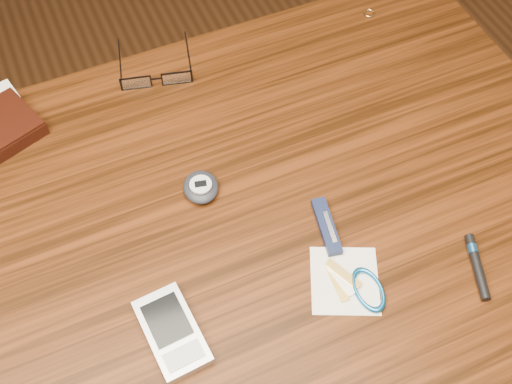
# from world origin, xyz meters

# --- Properties ---
(ground) EXTENTS (3.80, 3.80, 0.00)m
(ground) POSITION_xyz_m (0.00, 0.00, 0.00)
(ground) COLOR #472814
(ground) RESTS_ON ground
(desk) EXTENTS (1.00, 0.70, 0.75)m
(desk) POSITION_xyz_m (0.00, 0.00, 0.65)
(desk) COLOR #3C1A09
(desk) RESTS_ON ground
(eyeglasses) EXTENTS (0.14, 0.14, 0.02)m
(eyeglasses) POSITION_xyz_m (-0.03, 0.28, 0.76)
(eyeglasses) COLOR black
(eyeglasses) RESTS_ON desk
(gold_ring) EXTENTS (0.02, 0.02, 0.00)m
(gold_ring) POSITION_xyz_m (0.35, 0.28, 0.75)
(gold_ring) COLOR tan
(gold_ring) RESTS_ON desk
(pda_phone) EXTENTS (0.07, 0.11, 0.02)m
(pda_phone) POSITION_xyz_m (-0.15, -0.12, 0.76)
(pda_phone) COLOR #A8A8AD
(pda_phone) RESTS_ON desk
(pedometer) EXTENTS (0.06, 0.07, 0.02)m
(pedometer) POSITION_xyz_m (-0.04, 0.06, 0.76)
(pedometer) COLOR black
(pedometer) RESTS_ON desk
(notepad_keys) EXTENTS (0.12, 0.12, 0.01)m
(notepad_keys) POSITION_xyz_m (0.08, -0.15, 0.75)
(notepad_keys) COLOR silver
(notepad_keys) RESTS_ON desk
(pocket_knife) EXTENTS (0.04, 0.09, 0.01)m
(pocket_knife) POSITION_xyz_m (0.09, -0.06, 0.76)
(pocket_knife) COLOR black
(pocket_knife) RESTS_ON desk
(black_blue_pen) EXTENTS (0.04, 0.09, 0.01)m
(black_blue_pen) POSITION_xyz_m (0.23, -0.19, 0.76)
(black_blue_pen) COLOR black
(black_blue_pen) RESTS_ON desk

